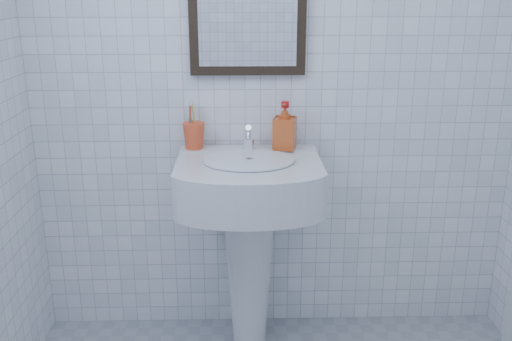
{
  "coord_description": "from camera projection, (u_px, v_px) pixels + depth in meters",
  "views": [
    {
      "loc": [
        -0.15,
        -1.32,
        1.61
      ],
      "look_at": [
        -0.1,
        0.86,
        0.9
      ],
      "focal_mm": 40.0,
      "sensor_mm": 36.0,
      "label": 1
    }
  ],
  "objects": [
    {
      "name": "wall_mirror",
      "position": [
        247.0,
        1.0,
        2.4
      ],
      "size": [
        0.5,
        0.04,
        0.62
      ],
      "color": "black",
      "rests_on": "wall_back"
    },
    {
      "name": "faucet",
      "position": [
        248.0,
        139.0,
        2.5
      ],
      "size": [
        0.05,
        0.11,
        0.12
      ],
      "color": "white",
      "rests_on": "washbasin"
    },
    {
      "name": "toothbrush_cup",
      "position": [
        194.0,
        136.0,
        2.52
      ],
      "size": [
        0.12,
        0.12,
        0.12
      ],
      "primitive_type": null,
      "rotation": [
        0.0,
        0.0,
        0.21
      ],
      "color": "#E94B25",
      "rests_on": "washbasin"
    },
    {
      "name": "washbasin",
      "position": [
        249.0,
        222.0,
        2.5
      ],
      "size": [
        0.6,
        0.44,
        0.93
      ],
      "color": "silver",
      "rests_on": "ground"
    },
    {
      "name": "soap_dispenser",
      "position": [
        285.0,
        126.0,
        2.5
      ],
      "size": [
        0.11,
        0.12,
        0.21
      ],
      "primitive_type": "imported",
      "rotation": [
        0.0,
        0.0,
        -0.25
      ],
      "color": "red",
      "rests_on": "washbasin"
    },
    {
      "name": "wall_back",
      "position": [
        276.0,
        72.0,
        2.51
      ],
      "size": [
        2.2,
        0.02,
        2.5
      ],
      "primitive_type": "cube",
      "color": "white",
      "rests_on": "ground"
    }
  ]
}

